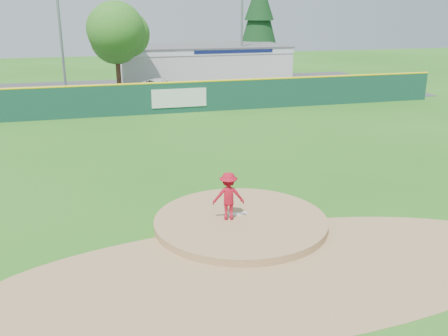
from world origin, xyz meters
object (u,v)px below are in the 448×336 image
object	(u,v)px
deciduous_tree	(116,36)
conifer_tree	(259,18)
pool_building_grp	(201,63)
light_pole_left	(59,15)
pitcher	(228,196)
van	(165,87)
light_pole_right	(242,20)

from	to	relation	value
deciduous_tree	conifer_tree	bearing A→B (deg)	36.25
pool_building_grp	light_pole_left	bearing A→B (deg)	-157.40
pitcher	van	distance (m)	24.41
pool_building_grp	light_pole_right	size ratio (longest dim) A/B	1.52
deciduous_tree	light_pole_left	size ratio (longest dim) A/B	0.67
pitcher	light_pole_left	xyz separation A→B (m)	(-5.61, 26.95, 5.03)
van	light_pole_left	world-z (taller)	light_pole_left
conifer_tree	deciduous_tree	bearing A→B (deg)	-143.75
van	light_pole_right	bearing A→B (deg)	-80.43
light_pole_left	pitcher	bearing A→B (deg)	-78.24
conifer_tree	light_pole_left	world-z (taller)	light_pole_left
light_pole_right	light_pole_left	bearing A→B (deg)	-172.41
van	light_pole_right	size ratio (longest dim) A/B	0.51
conifer_tree	pool_building_grp	bearing A→B (deg)	-150.22
van	deciduous_tree	xyz separation A→B (m)	(-3.43, 0.60, 3.83)
deciduous_tree	conifer_tree	world-z (taller)	conifer_tree
pitcher	deciduous_tree	distance (m)	25.25
pool_building_grp	deciduous_tree	world-z (taller)	deciduous_tree
deciduous_tree	light_pole_left	bearing A→B (deg)	153.43
pool_building_grp	light_pole_left	world-z (taller)	light_pole_left
van	pool_building_grp	xyz separation A→B (m)	(4.57, 7.60, 0.94)
pitcher	light_pole_right	size ratio (longest dim) A/B	0.15
light_pole_right	deciduous_tree	bearing A→B (deg)	-160.02
deciduous_tree	light_pole_right	world-z (taller)	light_pole_right
pitcher	light_pole_right	xyz separation A→B (m)	(9.39, 28.95, 4.52)
pitcher	pool_building_grp	bearing A→B (deg)	-90.20
van	light_pole_right	world-z (taller)	light_pole_right
light_pole_left	light_pole_right	bearing A→B (deg)	7.59
deciduous_tree	light_pole_left	xyz separation A→B (m)	(-4.00, 2.00, 1.50)
van	light_pole_left	distance (m)	9.51
light_pole_left	light_pole_right	distance (m)	15.14
light_pole_right	van	bearing A→B (deg)	-148.69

